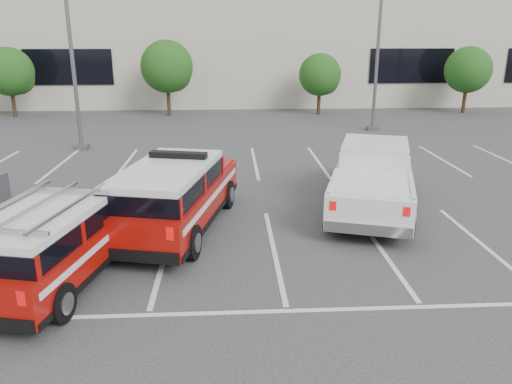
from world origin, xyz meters
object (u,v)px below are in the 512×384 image
tree_right (469,71)px  tree_mid_left (168,68)px  light_pole_left (70,34)px  tree_mid_right (321,76)px  light_pole_mid (379,34)px  tree_left (11,73)px  ladder_suv (56,249)px  convention_building (242,40)px  white_pickup (373,183)px  fire_chief_suv (175,200)px

tree_right → tree_mid_left: bearing=180.0°
tree_mid_left → light_pole_left: 10.73m
tree_mid_right → light_pole_mid: light_pole_mid is taller
tree_left → tree_mid_left: tree_mid_left is taller
tree_left → light_pole_mid: light_pole_mid is taller
light_pole_left → ladder_suv: light_pole_left is taller
convention_building → ladder_suv: bearing=-98.6°
tree_left → tree_mid_right: bearing=-0.0°
convention_building → light_pole_mid: bearing=-66.7°
light_pole_left → white_pickup: size_ratio=1.50×
light_pole_left → convention_building: bearing=67.6°
light_pole_left → ladder_suv: size_ratio=1.95×
tree_mid_left → ladder_suv: size_ratio=0.92×
convention_building → fire_chief_suv: (-2.77, -30.25, -3.87)m
convention_building → tree_mid_left: bearing=-117.4°
light_pole_mid → ladder_suv: light_pole_mid is taller
tree_right → light_pole_mid: (-8.09, -6.05, 2.41)m
white_pickup → fire_chief_suv: bearing=-147.9°
fire_chief_suv → ladder_suv: bearing=-114.5°
tree_mid_left → light_pole_mid: size_ratio=0.47×
tree_left → white_pickup: tree_left is taller
white_pickup → tree_mid_right: bearing=102.2°
tree_left → tree_mid_right: (20.00, -0.00, -0.27)m
fire_chief_suv → white_pickup: (5.93, 1.54, -0.06)m
convention_building → white_pickup: size_ratio=8.78×
tree_right → white_pickup: (-11.75, -18.89, -1.98)m
convention_building → light_pole_left: 21.49m
tree_mid_right → ladder_suv: 25.46m
ladder_suv → tree_left: bearing=125.6°
light_pole_left → tree_left: bearing=124.5°
convention_building → light_pole_left: size_ratio=5.86×
tree_mid_left → tree_right: size_ratio=1.10×
tree_left → tree_mid_right: size_ratio=1.11×
tree_mid_right → white_pickup: size_ratio=0.58×
ladder_suv → light_pole_mid: bearing=68.0°
tree_left → tree_right: bearing=0.0°
white_pickup → ladder_suv: size_ratio=1.30×
tree_right → white_pickup: 22.33m
convention_building → fire_chief_suv: bearing=-95.2°
tree_left → tree_right: same height
convention_building → tree_right: bearing=-33.4°
tree_mid_left → tree_mid_right: 10.01m
fire_chief_suv → tree_left: bearing=134.0°
convention_building → ladder_suv: convention_building is taller
tree_mid_right → white_pickup: tree_mid_right is taller
tree_right → light_pole_mid: 10.38m
fire_chief_suv → ladder_suv: (-2.26, -2.94, -0.07)m
tree_left → light_pole_left: bearing=-55.5°
tree_mid_left → tree_mid_right: (10.00, -0.00, -0.54)m
convention_building → tree_mid_left: (-5.09, -9.82, -1.68)m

